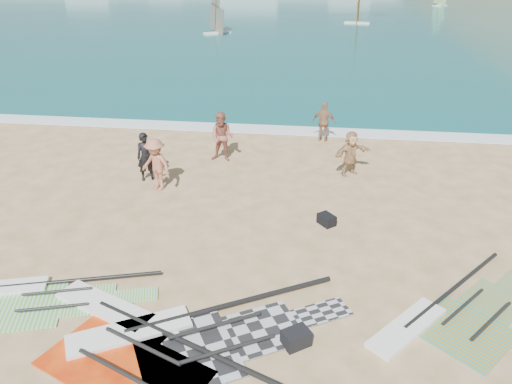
# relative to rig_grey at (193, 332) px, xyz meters

# --- Properties ---
(ground) EXTENTS (300.00, 300.00, 0.00)m
(ground) POSITION_rel_rig_grey_xyz_m (0.42, 1.14, -0.05)
(ground) COLOR #D9AE7F
(ground) RESTS_ON ground
(surf_line) EXTENTS (300.00, 1.20, 0.04)m
(surf_line) POSITION_rel_rig_grey_xyz_m (0.42, 13.44, -0.05)
(surf_line) COLOR white
(surf_line) RESTS_ON ground
(rig_grey) EXTENTS (6.27, 4.36, 0.20)m
(rig_grey) POSITION_rel_rig_grey_xyz_m (0.00, 0.00, 0.00)
(rig_grey) COLOR black
(rig_grey) RESTS_ON ground
(rig_green) EXTENTS (4.97, 2.68, 0.19)m
(rig_green) POSITION_rel_rig_grey_xyz_m (-3.98, 0.82, -0.00)
(rig_green) COLOR green
(rig_green) RESTS_ON ground
(rig_orange) EXTENTS (4.59, 4.44, 0.20)m
(rig_orange) POSITION_rel_rig_grey_xyz_m (5.74, 1.23, -0.00)
(rig_orange) COLOR orange
(rig_orange) RESTS_ON ground
(rig_red) EXTENTS (5.77, 3.90, 0.20)m
(rig_red) POSITION_rel_rig_grey_xyz_m (-1.34, -0.36, -0.00)
(rig_red) COLOR red
(rig_red) RESTS_ON ground
(gear_bag_near) EXTENTS (0.71, 0.67, 0.36)m
(gear_bag_near) POSITION_rel_rig_grey_xyz_m (2.27, -0.03, 0.13)
(gear_bag_near) COLOR black
(gear_bag_near) RESTS_ON ground
(gear_bag_far) EXTENTS (0.62, 0.64, 0.32)m
(gear_bag_far) POSITION_rel_rig_grey_xyz_m (2.93, 5.20, 0.11)
(gear_bag_far) COLOR black
(gear_bag_far) RESTS_ON ground
(person_wetsuit) EXTENTS (0.77, 0.68, 1.78)m
(person_wetsuit) POSITION_rel_rig_grey_xyz_m (-3.50, 7.65, 0.84)
(person_wetsuit) COLOR black
(person_wetsuit) RESTS_ON ground
(beachgoer_left) EXTENTS (1.01, 0.81, 1.96)m
(beachgoer_left) POSITION_rel_rig_grey_xyz_m (-1.12, 9.75, 0.93)
(beachgoer_left) COLOR #A25D4D
(beachgoer_left) RESTS_ON ground
(beachgoer_mid) EXTENTS (1.39, 1.16, 1.87)m
(beachgoer_mid) POSITION_rel_rig_grey_xyz_m (-2.89, 6.90, 0.89)
(beachgoer_mid) COLOR #B36C52
(beachgoer_mid) RESTS_ON ground
(beachgoer_back) EXTENTS (1.08, 0.65, 1.72)m
(beachgoer_back) POSITION_rel_rig_grey_xyz_m (2.80, 12.40, 0.81)
(beachgoer_back) COLOR #9D704F
(beachgoer_back) RESTS_ON ground
(beachgoer_right) EXTENTS (1.56, 1.28, 1.67)m
(beachgoer_right) POSITION_rel_rig_grey_xyz_m (3.77, 9.02, 0.78)
(beachgoer_right) COLOR tan
(beachgoer_right) RESTS_ON ground
(windsurfer_left) EXTENTS (2.51, 2.55, 4.71)m
(windsurfer_left) POSITION_rel_rig_grey_xyz_m (-7.17, 39.52, 1.30)
(windsurfer_left) COLOR white
(windsurfer_left) RESTS_ON ground
(windsurfer_centre) EXTENTS (2.70, 3.19, 4.79)m
(windsurfer_centre) POSITION_rel_rig_grey_xyz_m (6.24, 47.74, 1.31)
(windsurfer_centre) COLOR white
(windsurfer_centre) RESTS_ON ground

